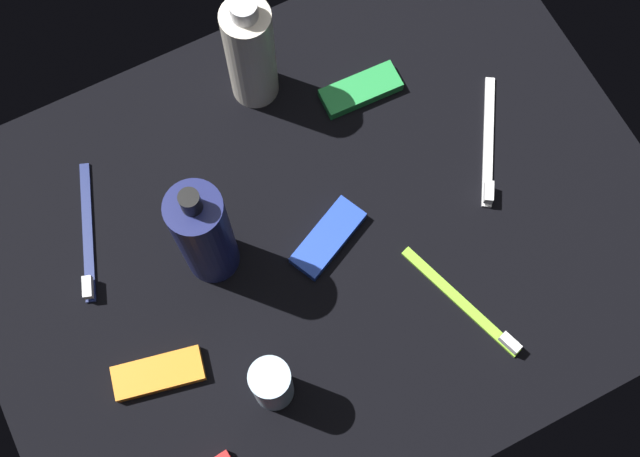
{
  "coord_description": "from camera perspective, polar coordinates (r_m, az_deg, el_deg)",
  "views": [
    {
      "loc": [
        14.33,
        28.19,
        96.91
      ],
      "look_at": [
        0.0,
        0.0,
        3.0
      ],
      "focal_mm": 46.69,
      "sensor_mm": 36.0,
      "label": 1
    }
  ],
  "objects": [
    {
      "name": "snack_bar_blue",
      "position": [
        1.01,
        0.55,
        -0.65
      ],
      "size": [
        11.11,
        8.05,
        1.5
      ],
      "primitive_type": "cube",
      "rotation": [
        0.0,
        0.0,
        0.44
      ],
      "color": "blue",
      "rests_on": "ground_plane"
    },
    {
      "name": "deodorant_stick",
      "position": [
        0.93,
        -3.31,
        -10.61
      ],
      "size": [
        4.56,
        4.56,
        10.76
      ],
      "primitive_type": "cylinder",
      "color": "silver",
      "rests_on": "ground_plane"
    },
    {
      "name": "snack_bar_green",
      "position": [
        1.09,
        2.8,
        9.47
      ],
      "size": [
        10.53,
        4.35,
        1.5
      ],
      "primitive_type": "cube",
      "rotation": [
        0.0,
        0.0,
        -0.03
      ],
      "color": "green",
      "rests_on": "ground_plane"
    },
    {
      "name": "toothbrush_navy",
      "position": [
        1.05,
        -15.66,
        -0.69
      ],
      "size": [
        7.07,
        17.39,
        2.1
      ],
      "color": "navy",
      "rests_on": "ground_plane"
    },
    {
      "name": "bodywash_bottle",
      "position": [
        1.03,
        -4.79,
        11.9
      ],
      "size": [
        6.04,
        6.04,
        18.94
      ],
      "color": "silver",
      "rests_on": "ground_plane"
    },
    {
      "name": "snack_bar_orange",
      "position": [
        0.99,
        -11.02,
        -9.74
      ],
      "size": [
        11.01,
        6.13,
        1.5
      ],
      "primitive_type": "cube",
      "rotation": [
        0.0,
        0.0,
        -0.22
      ],
      "color": "orange",
      "rests_on": "ground_plane"
    },
    {
      "name": "toothbrush_white",
      "position": [
        1.08,
        11.48,
        5.45
      ],
      "size": [
        10.58,
        15.89,
        2.1
      ],
      "color": "white",
      "rests_on": "ground_plane"
    },
    {
      "name": "lotion_bottle",
      "position": [
        0.93,
        -7.95,
        -0.39
      ],
      "size": [
        6.3,
        6.3,
        20.92
      ],
      "color": "navy",
      "rests_on": "ground_plane"
    },
    {
      "name": "toothbrush_lime",
      "position": [
        1.0,
        10.08,
        -5.3
      ],
      "size": [
        6.79,
        17.47,
        2.1
      ],
      "color": "#8CD133",
      "rests_on": "ground_plane"
    },
    {
      "name": "ground_plane",
      "position": [
        1.03,
        0.0,
        -0.64
      ],
      "size": [
        84.0,
        64.0,
        1.2
      ],
      "primitive_type": "cube",
      "color": "black"
    }
  ]
}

